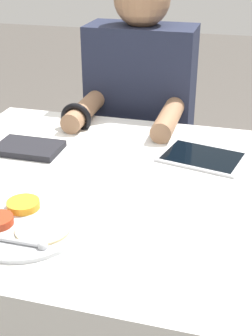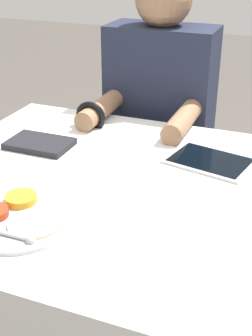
{
  "view_description": "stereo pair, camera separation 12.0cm",
  "coord_description": "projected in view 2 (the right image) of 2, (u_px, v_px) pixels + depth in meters",
  "views": [
    {
      "loc": [
        0.35,
        -1.06,
        1.33
      ],
      "look_at": [
        0.07,
        -0.02,
        0.79
      ],
      "focal_mm": 50.0,
      "sensor_mm": 36.0,
      "label": 1
    },
    {
      "loc": [
        0.47,
        -1.02,
        1.33
      ],
      "look_at": [
        0.07,
        -0.02,
        0.79
      ],
      "focal_mm": 50.0,
      "sensor_mm": 36.0,
      "label": 2
    }
  ],
  "objects": [
    {
      "name": "dining_table",
      "position": [
        107.0,
        284.0,
        1.44
      ],
      "size": [
        1.05,
        0.95,
        0.73
      ],
      "color": "silver",
      "rests_on": "ground_plane"
    },
    {
      "name": "person_diner",
      "position": [
        158.0,
        140.0,
        1.89
      ],
      "size": [
        0.41,
        0.48,
        1.23
      ],
      "color": "black",
      "rests_on": "ground_plane"
    },
    {
      "name": "thali_tray",
      "position": [
        19.0,
        217.0,
        1.09
      ],
      "size": [
        0.27,
        0.27,
        0.03
      ],
      "color": "#B7BABF",
      "rests_on": "dining_table"
    },
    {
      "name": "tablet_device",
      "position": [
        210.0,
        161.0,
        1.37
      ],
      "size": [
        0.27,
        0.22,
        0.01
      ],
      "color": "#B7B7BC",
      "rests_on": "dining_table"
    },
    {
      "name": "red_notebook",
      "position": [
        40.0,
        144.0,
        1.47
      ],
      "size": [
        0.2,
        0.13,
        0.02
      ],
      "color": "silver",
      "rests_on": "dining_table"
    }
  ]
}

